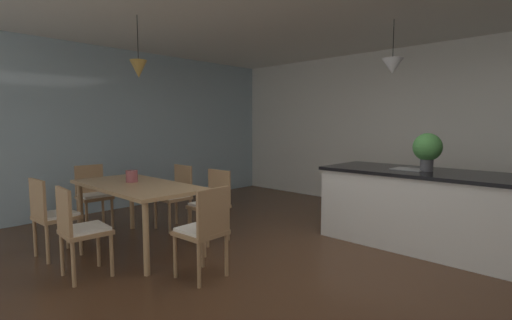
# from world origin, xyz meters

# --- Properties ---
(ground_plane) EXTENTS (10.00, 8.40, 0.04)m
(ground_plane) POSITION_xyz_m (0.00, 0.00, -0.02)
(ground_plane) COLOR #4C301E
(wall_back_kitchen) EXTENTS (10.00, 0.12, 2.70)m
(wall_back_kitchen) POSITION_xyz_m (0.00, 3.26, 1.35)
(wall_back_kitchen) COLOR white
(wall_back_kitchen) RESTS_ON ground_plane
(window_wall_left_glazing) EXTENTS (0.06, 8.40, 2.70)m
(window_wall_left_glazing) POSITION_xyz_m (-4.06, 0.00, 1.35)
(window_wall_left_glazing) COLOR #9EB7C6
(window_wall_left_glazing) RESTS_ON ground_plane
(dining_table) EXTENTS (1.74, 0.84, 0.76)m
(dining_table) POSITION_xyz_m (-1.93, -0.85, 0.68)
(dining_table) COLOR tan
(dining_table) RESTS_ON ground_plane
(chair_window_end) EXTENTS (0.42, 0.42, 0.87)m
(chair_window_end) POSITION_xyz_m (-3.17, -0.85, 0.47)
(chair_window_end) COLOR #A87F56
(chair_window_end) RESTS_ON ground_plane
(chair_kitchen_end) EXTENTS (0.42, 0.42, 0.87)m
(chair_kitchen_end) POSITION_xyz_m (-0.69, -0.85, 0.47)
(chair_kitchen_end) COLOR #A87F56
(chair_kitchen_end) RESTS_ON ground_plane
(chair_far_right) EXTENTS (0.42, 0.42, 0.87)m
(chair_far_right) POSITION_xyz_m (-1.54, -0.06, 0.47)
(chair_far_right) COLOR #A87F56
(chair_far_right) RESTS_ON ground_plane
(chair_near_left) EXTENTS (0.42, 0.42, 0.87)m
(chair_near_left) POSITION_xyz_m (-2.32, -1.64, 0.47)
(chair_near_left) COLOR #A87F56
(chair_near_left) RESTS_ON ground_plane
(chair_near_right) EXTENTS (0.42, 0.42, 0.87)m
(chair_near_right) POSITION_xyz_m (-1.54, -1.64, 0.47)
(chair_near_right) COLOR #A87F56
(chair_near_right) RESTS_ON ground_plane
(chair_far_left) EXTENTS (0.41, 0.41, 0.87)m
(chair_far_left) POSITION_xyz_m (-2.32, -0.06, 0.47)
(chair_far_left) COLOR #A87F56
(chair_far_left) RESTS_ON ground_plane
(kitchen_island) EXTENTS (2.34, 0.97, 0.91)m
(kitchen_island) POSITION_xyz_m (0.47, 1.51, 0.46)
(kitchen_island) COLOR silver
(kitchen_island) RESTS_ON ground_plane
(pendant_over_table) EXTENTS (0.20, 0.20, 0.72)m
(pendant_over_table) POSITION_xyz_m (-2.05, -0.71, 2.09)
(pendant_over_table) COLOR black
(pendant_over_island_main) EXTENTS (0.26, 0.26, 0.64)m
(pendant_over_island_main) POSITION_xyz_m (0.02, 1.51, 2.15)
(pendant_over_island_main) COLOR black
(potted_plant_on_island) EXTENTS (0.32, 0.32, 0.44)m
(potted_plant_on_island) POSITION_xyz_m (0.47, 1.51, 1.16)
(potted_plant_on_island) COLOR #4C4C51
(potted_plant_on_island) RESTS_ON kitchen_island
(vase_on_dining_table) EXTENTS (0.14, 0.14, 0.14)m
(vase_on_dining_table) POSITION_xyz_m (-2.10, -0.82, 0.83)
(vase_on_dining_table) COLOR #994C51
(vase_on_dining_table) RESTS_ON dining_table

